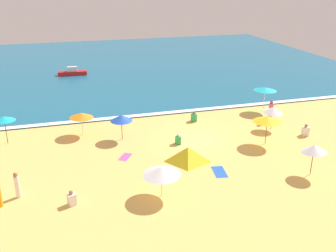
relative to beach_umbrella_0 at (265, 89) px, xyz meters
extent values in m
plane|color=#EDBC60|center=(-8.52, -4.61, -2.13)|extent=(60.00, 60.00, 0.00)
cube|color=#196084|center=(-8.52, 23.39, -2.08)|extent=(60.00, 44.00, 0.10)
cube|color=white|center=(-8.52, 1.69, -2.03)|extent=(57.00, 0.70, 0.01)
cylinder|color=silver|center=(0.00, 0.00, -1.01)|extent=(0.05, 0.05, 2.24)
cone|color=#19B7C6|center=(0.00, 0.00, 0.00)|extent=(2.98, 2.98, 0.37)
cylinder|color=#4C3823|center=(-3.62, -6.82, -1.05)|extent=(0.05, 0.05, 2.17)
cone|color=yellow|center=(-3.62, -6.82, -0.12)|extent=(2.85, 2.86, 0.44)
cylinder|color=#4C3823|center=(-3.22, -11.90, -1.12)|extent=(0.05, 0.05, 2.03)
cone|color=white|center=(-3.22, -11.90, -0.30)|extent=(2.26, 2.26, 0.60)
cylinder|color=#4C3823|center=(-13.97, -2.99, -1.16)|extent=(0.05, 0.05, 1.96)
cone|color=blue|center=(-13.97, -2.99, -0.36)|extent=(2.33, 2.33, 0.48)
cylinder|color=silver|center=(-13.12, -11.76, -1.22)|extent=(0.05, 0.05, 1.83)
cone|color=white|center=(-13.12, -11.76, -0.50)|extent=(2.59, 2.58, 0.55)
cylinder|color=#4C3823|center=(-1.66, -4.28, -1.21)|extent=(0.05, 0.05, 1.85)
cone|color=white|center=(-1.66, -4.28, -0.47)|extent=(2.06, 2.08, 0.61)
cylinder|color=silver|center=(-16.85, -1.23, -1.23)|extent=(0.05, 0.05, 1.81)
cone|color=orange|center=(-16.85, -1.23, -0.47)|extent=(2.10, 2.08, 0.48)
cylinder|color=#4C3823|center=(-22.52, -1.32, -1.07)|extent=(0.05, 0.05, 2.13)
cone|color=#19B7C6|center=(-22.52, -1.32, -0.12)|extent=(2.36, 2.36, 0.38)
pyramid|color=yellow|center=(-10.29, -8.08, -1.58)|extent=(2.86, 2.59, 1.11)
cube|color=green|center=(-7.25, -0.81, -1.80)|extent=(0.51, 0.51, 0.67)
sphere|color=brown|center=(-7.25, -0.81, -1.36)|extent=(0.23, 0.23, 0.23)
cube|color=green|center=(-10.03, -5.03, -1.82)|extent=(0.50, 0.50, 0.62)
sphere|color=beige|center=(-10.03, -5.03, -1.42)|extent=(0.21, 0.21, 0.21)
cube|color=white|center=(0.26, -6.26, -1.78)|extent=(0.52, 0.52, 0.72)
sphere|color=#9E6B47|center=(0.26, -6.26, -1.30)|extent=(0.26, 0.26, 0.26)
cylinder|color=white|center=(-21.12, -9.62, -1.46)|extent=(0.40, 0.40, 1.35)
sphere|color=#9E6B47|center=(-21.12, -9.62, -0.66)|extent=(0.26, 0.26, 0.26)
cube|color=white|center=(-18.19, -11.25, -1.80)|extent=(0.55, 0.55, 0.67)
sphere|color=#9E6B47|center=(-18.19, -11.25, -1.36)|extent=(0.24, 0.24, 0.24)
cylinder|color=#D84CA5|center=(-0.85, -2.69, -1.30)|extent=(0.43, 0.43, 1.66)
sphere|color=brown|center=(-0.85, -2.69, -0.35)|extent=(0.26, 0.26, 0.26)
cube|color=blue|center=(-8.75, -10.02, -2.13)|extent=(1.01, 1.68, 0.01)
cube|color=#D84CA5|center=(-14.29, -6.15, -2.13)|extent=(1.18, 1.37, 0.01)
cube|color=red|center=(-16.70, 18.73, -1.79)|extent=(3.62, 1.17, 0.49)
cube|color=silver|center=(-16.70, 18.73, -1.25)|extent=(1.28, 0.64, 0.59)
camera|label=1|loc=(-18.01, -30.20, 9.84)|focal=40.64mm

